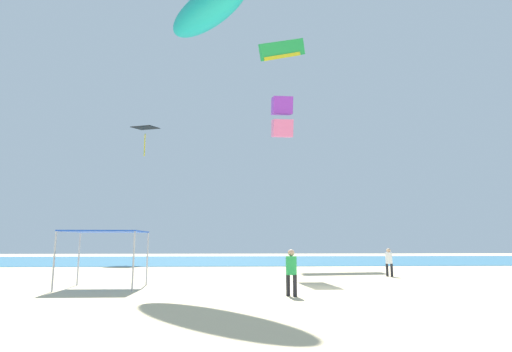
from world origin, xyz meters
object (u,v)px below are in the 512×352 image
Objects in this scene: kite_diamond_black at (145,129)px; kite_inflatable_teal at (208,9)px; canopy_tent at (106,234)px; person_leftmost at (389,260)px; kite_parafoil_green at (282,50)px; kite_box_purple at (282,117)px; person_near_tent at (291,269)px.

kite_inflatable_teal reaches higher than kite_diamond_black.
canopy_tent is 2.01× the size of person_leftmost.
kite_diamond_black is 17.74m from kite_parafoil_green.
kite_inflatable_teal reaches higher than person_leftmost.
canopy_tent is 0.95× the size of kite_diamond_black.
kite_diamond_black is at bearing 161.93° from kite_inflatable_teal.
canopy_tent is at bearing 40.00° from kite_box_purple.
kite_diamond_black reaches higher than kite_box_purple.
kite_parafoil_green reaches higher than person_near_tent.
kite_parafoil_green is (15.17, -1.19, 9.13)m from kite_diamond_black.
person_near_tent is at bearing 59.88° from kite_parafoil_green.
person_leftmost is 30.90m from kite_diamond_black.
person_leftmost is at bearing 58.78° from kite_inflatable_teal.
person_near_tent is 0.50× the size of kite_diamond_black.
person_near_tent is at bearing -21.45° from canopy_tent.
kite_inflatable_teal is (8.34, -21.84, 1.26)m from kite_diamond_black.
kite_inflatable_teal is at bearing -124.12° from person_leftmost.
person_near_tent is at bearing 131.11° from kite_diamond_black.
canopy_tent is at bearing -84.27° from kite_inflatable_teal.
kite_inflatable_teal is (-3.84, 6.95, 14.56)m from person_near_tent.
kite_box_purple reaches higher than person_leftmost.
person_leftmost is 0.47× the size of kite_diamond_black.
kite_diamond_black is at bearing 99.69° from canopy_tent.
canopy_tent is 14.34m from kite_inflatable_teal.
kite_parafoil_green reaches higher than kite_box_purple.
kite_box_purple reaches higher than canopy_tent.
kite_diamond_black is 22.41m from kite_box_purple.
canopy_tent is at bearing -111.75° from person_leftmost.
canopy_tent is 1.90× the size of person_near_tent.
kite_parafoil_green reaches higher than person_leftmost.
kite_parafoil_green is 21.18m from kite_box_purple.
person_near_tent reaches higher than person_leftmost.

